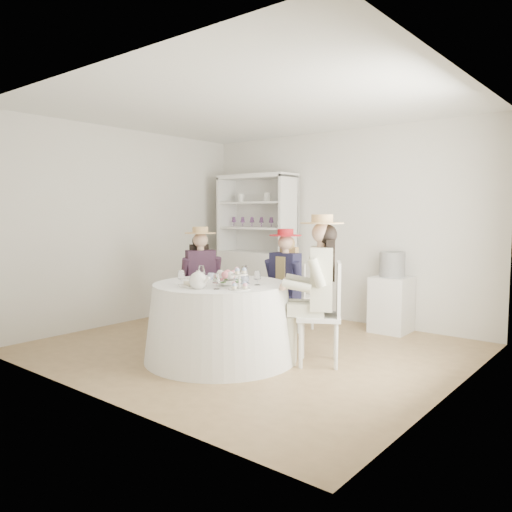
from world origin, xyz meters
The scene contains 23 objects.
ground centered at (0.00, 0.00, 0.00)m, with size 4.50×4.50×0.00m, color olive.
ceiling centered at (0.00, 0.00, 2.70)m, with size 4.50×4.50×0.00m, color white.
wall_back centered at (0.00, 2.00, 1.35)m, with size 4.50×4.50×0.00m, color silver.
wall_front centered at (0.00, -2.00, 1.35)m, with size 4.50×4.50×0.00m, color silver.
wall_left centered at (-2.25, 0.00, 1.35)m, with size 4.50×4.50×0.00m, color silver.
wall_right centered at (2.25, 0.00, 1.35)m, with size 4.50×4.50×0.00m, color silver.
tea_table centered at (0.02, -0.51, 0.40)m, with size 1.60×1.60×0.81m.
hutch centered at (-1.27, 1.70, 0.75)m, with size 1.41×0.87×2.12m.
side_table centered at (0.92, 1.75, 0.36)m, with size 0.46×0.46×0.72m, color silver.
hatbox centered at (0.92, 1.75, 0.88)m, with size 0.32×0.32×0.32m, color black.
guest_left centered at (-0.84, 0.05, 0.77)m, with size 0.59×0.54×1.37m.
guest_mid centered at (0.10, 0.51, 0.76)m, with size 0.48×0.51×1.35m.
guest_right centered at (0.92, -0.02, 0.86)m, with size 0.65×0.60×1.53m.
spare_chair centered at (-0.11, 1.01, 0.50)m, with size 0.40×0.40×0.93m.
teacup_a centered at (-0.25, -0.37, 0.84)m, with size 0.08×0.08×0.06m, color white.
teacup_b centered at (0.00, -0.25, 0.84)m, with size 0.07×0.07×0.06m, color white.
teacup_c centered at (0.25, -0.39, 0.84)m, with size 0.09×0.09×0.07m, color white.
flower_bowl centered at (0.18, -0.61, 0.83)m, with size 0.20×0.20×0.05m, color white.
flower_arrangement centered at (0.23, -0.62, 0.90)m, with size 0.21×0.20×0.08m.
table_teapot centered at (0.11, -0.93, 0.89)m, with size 0.25×0.18×0.19m.
sandwich_plate centered at (-0.04, -0.85, 0.82)m, with size 0.28×0.28×0.06m.
cupcake_stand centered at (0.45, -0.71, 0.88)m, with size 0.22×0.22×0.21m.
stemware_set centered at (0.02, -0.51, 0.88)m, with size 0.86×0.83×0.15m.
Camera 1 is at (3.57, -4.30, 1.55)m, focal length 35.00 mm.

